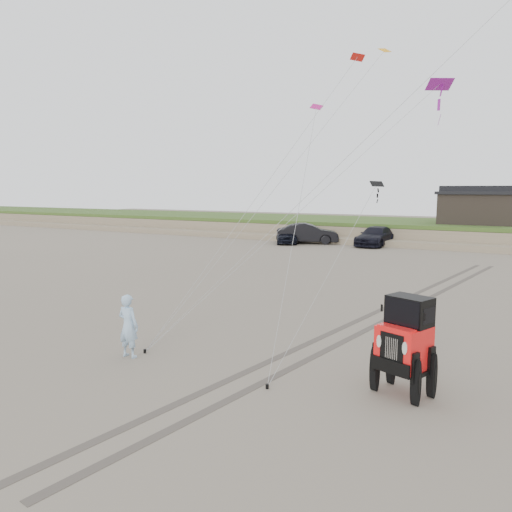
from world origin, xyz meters
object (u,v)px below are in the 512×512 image
at_px(cabin, 477,207).
at_px(truck_a, 287,235).
at_px(jeep, 403,356).
at_px(truck_c, 375,236).
at_px(man, 128,326).
at_px(truck_b, 307,233).

bearing_deg(cabin, truck_a, -149.48).
bearing_deg(jeep, truck_a, 140.63).
height_order(truck_c, man, man).
relative_size(truck_a, jeep, 0.87).
bearing_deg(truck_a, jeep, -85.06).
distance_m(truck_b, man, 31.10).
bearing_deg(man, truck_b, -76.89).
relative_size(cabin, truck_b, 1.18).
relative_size(truck_a, man, 2.38).
bearing_deg(man, truck_a, -73.59).
height_order(truck_b, jeep, jeep).
height_order(truck_a, truck_c, truck_c).
height_order(truck_a, jeep, jeep).
height_order(cabin, man, cabin).
bearing_deg(truck_b, truck_a, 87.83).
relative_size(truck_b, man, 2.94).
height_order(cabin, jeep, cabin).
xyz_separation_m(cabin, truck_c, (-7.14, -6.57, -2.43)).
xyz_separation_m(truck_a, man, (9.40, -29.44, 0.18)).
bearing_deg(truck_a, truck_b, -3.39).
xyz_separation_m(truck_b, jeep, (15.22, -28.90, 0.04)).
height_order(truck_c, jeep, jeep).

